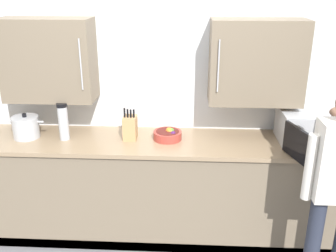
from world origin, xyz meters
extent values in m
cube|color=silver|center=(0.00, 1.09, 1.43)|extent=(4.29, 0.10, 2.86)
cube|color=#756651|center=(-0.86, 0.88, 1.57)|extent=(0.76, 0.32, 0.68)
cylinder|color=#B7BABF|center=(-0.54, 0.70, 1.57)|extent=(0.01, 0.01, 0.41)
cube|color=#756651|center=(0.86, 0.88, 1.57)|extent=(0.76, 0.32, 0.68)
cylinder|color=#B7BABF|center=(0.54, 0.70, 1.57)|extent=(0.01, 0.01, 0.41)
cube|color=#756651|center=(0.00, 0.74, 0.44)|extent=(3.64, 0.59, 0.89)
cube|color=#937A5B|center=(0.00, 0.74, 0.90)|extent=(3.68, 0.63, 0.03)
cube|color=black|center=(0.00, 0.46, 0.04)|extent=(3.64, 0.04, 0.09)
cube|color=#B7BABF|center=(1.35, 0.78, 1.06)|extent=(0.55, 0.41, 0.27)
cube|color=beige|center=(1.27, 0.77, 1.06)|extent=(0.35, 0.34, 0.22)
cube|color=black|center=(1.13, 0.39, 1.06)|extent=(0.14, 0.38, 0.25)
cube|color=tan|center=(-0.18, 0.76, 1.02)|extent=(0.11, 0.15, 0.20)
cylinder|color=black|center=(-0.21, 0.74, 1.16)|extent=(0.02, 0.02, 0.08)
cylinder|color=black|center=(-0.19, 0.74, 1.16)|extent=(0.02, 0.02, 0.07)
cylinder|color=black|center=(-0.16, 0.74, 1.16)|extent=(0.02, 0.02, 0.07)
cylinder|color=black|center=(-0.14, 0.74, 1.16)|extent=(0.02, 0.02, 0.07)
cylinder|color=#B7BABF|center=(-0.73, 0.72, 1.07)|extent=(0.08, 0.08, 0.29)
cylinder|color=black|center=(-0.73, 0.72, 1.23)|extent=(0.09, 0.09, 0.03)
cylinder|color=#B7BABF|center=(-1.07, 0.74, 1.01)|extent=(0.22, 0.22, 0.17)
cylinder|color=#B7BABF|center=(-1.07, 0.74, 1.10)|extent=(0.23, 0.23, 0.02)
cylinder|color=black|center=(-1.07, 0.74, 1.12)|extent=(0.04, 0.04, 0.03)
cylinder|color=#B7BABF|center=(-1.21, 0.74, 1.07)|extent=(0.05, 0.02, 0.02)
cylinder|color=#B7BABF|center=(-0.94, 0.74, 1.07)|extent=(0.05, 0.02, 0.02)
cylinder|color=#AD3D33|center=(0.14, 0.77, 0.96)|extent=(0.24, 0.24, 0.07)
cylinder|color=#561E19|center=(0.14, 0.77, 0.97)|extent=(0.20, 0.20, 0.04)
sphere|color=orange|center=(0.16, 0.77, 0.99)|extent=(0.04, 0.04, 0.04)
sphere|color=orange|center=(0.15, 0.78, 0.99)|extent=(0.06, 0.06, 0.06)
sphere|color=#5B9333|center=(0.17, 0.78, 0.99)|extent=(0.05, 0.05, 0.05)
sphere|color=#511E5B|center=(0.19, 0.73, 0.99)|extent=(0.04, 0.04, 0.04)
cylinder|color=#282D3D|center=(1.22, 0.06, 0.41)|extent=(0.11, 0.11, 0.82)
cylinder|color=silver|center=(1.12, 0.06, 1.04)|extent=(0.07, 0.07, 0.47)
camera|label=1|loc=(0.31, -2.24, 2.20)|focal=40.97mm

